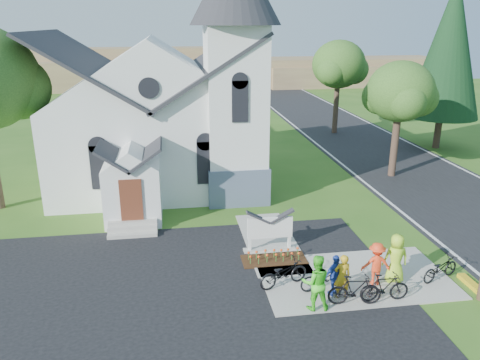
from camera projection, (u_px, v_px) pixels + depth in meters
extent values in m
plane|color=#33601B|center=(320.00, 289.00, 16.91)|extent=(120.00, 120.00, 0.00)
cube|color=black|center=(117.00, 343.00, 14.04)|extent=(20.00, 16.00, 0.02)
cube|color=black|center=(392.00, 161.00, 32.37)|extent=(8.00, 90.00, 0.02)
cube|color=#A19D92|center=(355.00, 278.00, 17.58)|extent=(7.00, 4.00, 0.05)
cube|color=white|center=(155.00, 141.00, 27.43)|extent=(11.00, 9.00, 5.00)
cube|color=#4E5B70|center=(236.00, 180.00, 25.43)|extent=(3.20, 3.20, 2.00)
cube|color=white|center=(236.00, 116.00, 24.31)|extent=(3.00, 3.00, 9.00)
cube|color=white|center=(133.00, 193.00, 22.30)|extent=(2.60, 2.40, 2.80)
cube|color=brown|center=(131.00, 200.00, 21.12)|extent=(1.00, 0.10, 2.00)
cube|color=#A19D92|center=(269.00, 249.00, 19.72)|extent=(2.20, 0.40, 0.10)
cube|color=white|center=(250.00, 240.00, 19.44)|extent=(0.12, 0.12, 1.00)
cube|color=white|center=(289.00, 237.00, 19.68)|extent=(0.12, 0.12, 1.00)
cube|color=white|center=(270.00, 228.00, 19.40)|extent=(1.90, 0.14, 0.90)
cube|color=#331F0E|center=(274.00, 260.00, 18.88)|extent=(2.60, 1.10, 0.07)
cylinder|color=#3B2820|center=(395.00, 144.00, 28.70)|extent=(0.44, 0.44, 4.05)
ellipsoid|color=#2E531C|center=(400.00, 91.00, 27.67)|extent=(4.00, 4.00, 3.60)
cylinder|color=#3B2820|center=(336.00, 107.00, 39.94)|extent=(0.44, 0.44, 4.50)
ellipsoid|color=#2E531C|center=(339.00, 64.00, 38.80)|extent=(4.40, 4.40, 3.96)
cylinder|color=#3B2820|center=(438.00, 132.00, 35.51)|extent=(0.50, 0.50, 2.40)
cone|color=black|center=(449.00, 48.00, 33.52)|extent=(5.20, 5.20, 10.00)
cube|color=#7C6245|center=(243.00, 73.00, 69.56)|extent=(60.00, 8.00, 4.00)
cube|color=#7C6245|center=(134.00, 67.00, 68.90)|extent=(30.00, 6.00, 5.60)
cube|color=#7C6245|center=(350.00, 76.00, 70.12)|extent=(25.00, 6.00, 3.00)
imported|color=#C39416|center=(342.00, 276.00, 16.05)|extent=(0.60, 0.40, 1.63)
imported|color=black|center=(283.00, 273.00, 16.85)|extent=(2.05, 1.25, 1.02)
imported|color=#47DD29|center=(316.00, 282.00, 15.37)|extent=(1.01, 0.83, 1.95)
imported|color=black|center=(355.00, 290.00, 15.70)|extent=(1.88, 0.74, 1.10)
imported|color=#203DA4|center=(335.00, 275.00, 16.21)|extent=(0.97, 0.63, 1.53)
imported|color=black|center=(324.00, 277.00, 16.63)|extent=(1.92, 0.90, 0.97)
imported|color=#FF411C|center=(376.00, 264.00, 16.89)|extent=(1.12, 0.72, 1.63)
imported|color=black|center=(385.00, 287.00, 15.92)|extent=(1.75, 0.54, 1.04)
imported|color=#AEE42A|center=(396.00, 258.00, 17.01)|extent=(0.97, 0.68, 1.88)
imported|color=black|center=(440.00, 268.00, 17.28)|extent=(1.87, 1.22, 0.93)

